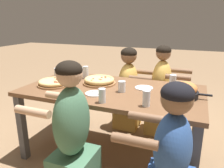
{
  "coord_description": "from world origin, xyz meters",
  "views": [
    {
      "loc": [
        0.78,
        -1.97,
        1.45
      ],
      "look_at": [
        0.0,
        0.0,
        0.81
      ],
      "focal_mm": 35.0,
      "sensor_mm": 36.0,
      "label": 1
    }
  ],
  "objects_px": {
    "cocktail_glass_blue": "(83,72)",
    "drinking_glass_e": "(146,99)",
    "pizza_board_main": "(54,82)",
    "diner_near_center": "(73,141)",
    "skillet_bowl": "(185,90)",
    "drinking_glass_c": "(102,96)",
    "empty_plate_b": "(95,94)",
    "drinking_glass_a": "(75,72)",
    "empty_plate_a": "(144,88)",
    "drinking_glass_g": "(86,73)",
    "drinking_glass_f": "(173,81)",
    "pizza_board_second": "(99,81)",
    "diner_far_center": "(128,91)",
    "drinking_glass_d": "(122,86)",
    "diner_near_right": "(170,168)",
    "drinking_glass_b": "(58,73)",
    "diner_far_midright": "(161,95)"
  },
  "relations": [
    {
      "from": "drinking_glass_d",
      "to": "diner_near_center",
      "type": "bearing_deg",
      "value": -105.33
    },
    {
      "from": "pizza_board_second",
      "to": "drinking_glass_f",
      "type": "relative_size",
      "value": 2.76
    },
    {
      "from": "skillet_bowl",
      "to": "diner_near_center",
      "type": "relative_size",
      "value": 0.31
    },
    {
      "from": "drinking_glass_a",
      "to": "diner_far_center",
      "type": "distance_m",
      "value": 0.76
    },
    {
      "from": "skillet_bowl",
      "to": "empty_plate_a",
      "type": "distance_m",
      "value": 0.42
    },
    {
      "from": "drinking_glass_d",
      "to": "diner_near_center",
      "type": "relative_size",
      "value": 0.09
    },
    {
      "from": "skillet_bowl",
      "to": "drinking_glass_f",
      "type": "xyz_separation_m",
      "value": [
        -0.14,
        0.28,
        0.0
      ]
    },
    {
      "from": "pizza_board_main",
      "to": "drinking_glass_g",
      "type": "height_order",
      "value": "drinking_glass_g"
    },
    {
      "from": "drinking_glass_g",
      "to": "diner_near_right",
      "type": "distance_m",
      "value": 1.52
    },
    {
      "from": "pizza_board_main",
      "to": "drinking_glass_c",
      "type": "distance_m",
      "value": 0.74
    },
    {
      "from": "drinking_glass_b",
      "to": "diner_far_midright",
      "type": "height_order",
      "value": "diner_far_midright"
    },
    {
      "from": "skillet_bowl",
      "to": "drinking_glass_c",
      "type": "bearing_deg",
      "value": -148.36
    },
    {
      "from": "cocktail_glass_blue",
      "to": "drinking_glass_d",
      "type": "xyz_separation_m",
      "value": [
        0.65,
        -0.4,
        0.01
      ]
    },
    {
      "from": "drinking_glass_g",
      "to": "diner_near_center",
      "type": "bearing_deg",
      "value": -68.05
    },
    {
      "from": "pizza_board_main",
      "to": "drinking_glass_g",
      "type": "xyz_separation_m",
      "value": [
        0.19,
        0.37,
        0.03
      ]
    },
    {
      "from": "pizza_board_main",
      "to": "drinking_glass_f",
      "type": "xyz_separation_m",
      "value": [
        1.19,
        0.4,
        0.04
      ]
    },
    {
      "from": "skillet_bowl",
      "to": "drinking_glass_c",
      "type": "height_order",
      "value": "skillet_bowl"
    },
    {
      "from": "pizza_board_main",
      "to": "cocktail_glass_blue",
      "type": "bearing_deg",
      "value": 77.94
    },
    {
      "from": "skillet_bowl",
      "to": "drinking_glass_e",
      "type": "relative_size",
      "value": 2.66
    },
    {
      "from": "drinking_glass_f",
      "to": "drinking_glass_g",
      "type": "xyz_separation_m",
      "value": [
        -1.0,
        -0.03,
        -0.0
      ]
    },
    {
      "from": "drinking_glass_g",
      "to": "empty_plate_a",
      "type": "bearing_deg",
      "value": -10.64
    },
    {
      "from": "drinking_glass_c",
      "to": "diner_far_midright",
      "type": "xyz_separation_m",
      "value": [
        0.33,
        1.08,
        -0.3
      ]
    },
    {
      "from": "skillet_bowl",
      "to": "diner_far_center",
      "type": "relative_size",
      "value": 0.33
    },
    {
      "from": "pizza_board_second",
      "to": "diner_near_right",
      "type": "height_order",
      "value": "diner_near_right"
    },
    {
      "from": "cocktail_glass_blue",
      "to": "drinking_glass_a",
      "type": "xyz_separation_m",
      "value": [
        -0.07,
        -0.06,
        0.02
      ]
    },
    {
      "from": "pizza_board_main",
      "to": "diner_near_center",
      "type": "height_order",
      "value": "diner_near_center"
    },
    {
      "from": "empty_plate_a",
      "to": "drinking_glass_a",
      "type": "height_order",
      "value": "drinking_glass_a"
    },
    {
      "from": "empty_plate_a",
      "to": "cocktail_glass_blue",
      "type": "height_order",
      "value": "cocktail_glass_blue"
    },
    {
      "from": "cocktail_glass_blue",
      "to": "drinking_glass_c",
      "type": "relative_size",
      "value": 1.03
    },
    {
      "from": "skillet_bowl",
      "to": "empty_plate_b",
      "type": "xyz_separation_m",
      "value": [
        -0.79,
        -0.23,
        -0.06
      ]
    },
    {
      "from": "empty_plate_b",
      "to": "diner_near_center",
      "type": "distance_m",
      "value": 0.53
    },
    {
      "from": "diner_near_right",
      "to": "empty_plate_a",
      "type": "bearing_deg",
      "value": 25.08
    },
    {
      "from": "drinking_glass_a",
      "to": "drinking_glass_f",
      "type": "height_order",
      "value": "drinking_glass_a"
    },
    {
      "from": "diner_far_center",
      "to": "cocktail_glass_blue",
      "type": "bearing_deg",
      "value": -54.22
    },
    {
      "from": "drinking_glass_d",
      "to": "drinking_glass_e",
      "type": "xyz_separation_m",
      "value": [
        0.3,
        -0.27,
        0.01
      ]
    },
    {
      "from": "pizza_board_main",
      "to": "drinking_glass_b",
      "type": "height_order",
      "value": "drinking_glass_b"
    },
    {
      "from": "empty_plate_a",
      "to": "drinking_glass_f",
      "type": "relative_size",
      "value": 1.4
    },
    {
      "from": "drinking_glass_c",
      "to": "diner_near_center",
      "type": "height_order",
      "value": "diner_near_center"
    },
    {
      "from": "pizza_board_second",
      "to": "drinking_glass_g",
      "type": "relative_size",
      "value": 2.43
    },
    {
      "from": "empty_plate_b",
      "to": "diner_far_center",
      "type": "bearing_deg",
      "value": 86.93
    },
    {
      "from": "cocktail_glass_blue",
      "to": "drinking_glass_g",
      "type": "bearing_deg",
      "value": -41.9
    },
    {
      "from": "pizza_board_second",
      "to": "diner_far_midright",
      "type": "xyz_separation_m",
      "value": [
        0.59,
        0.58,
        -0.28
      ]
    },
    {
      "from": "cocktail_glass_blue",
      "to": "drinking_glass_b",
      "type": "xyz_separation_m",
      "value": [
        -0.24,
        -0.18,
        0.01
      ]
    },
    {
      "from": "diner_far_center",
      "to": "diner_near_center",
      "type": "distance_m",
      "value": 1.39
    },
    {
      "from": "skillet_bowl",
      "to": "drinking_glass_b",
      "type": "bearing_deg",
      "value": 174.11
    },
    {
      "from": "cocktail_glass_blue",
      "to": "drinking_glass_e",
      "type": "xyz_separation_m",
      "value": [
        0.96,
        -0.67,
        0.01
      ]
    },
    {
      "from": "empty_plate_b",
      "to": "drinking_glass_a",
      "type": "xyz_separation_m",
      "value": [
        -0.51,
        0.5,
        0.06
      ]
    },
    {
      "from": "drinking_glass_e",
      "to": "diner_near_center",
      "type": "xyz_separation_m",
      "value": [
        -0.48,
        -0.37,
        -0.29
      ]
    },
    {
      "from": "drinking_glass_b",
      "to": "diner_near_right",
      "type": "xyz_separation_m",
      "value": [
        1.46,
        -0.86,
        -0.31
      ]
    },
    {
      "from": "cocktail_glass_blue",
      "to": "diner_far_center",
      "type": "height_order",
      "value": "diner_far_center"
    }
  ]
}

